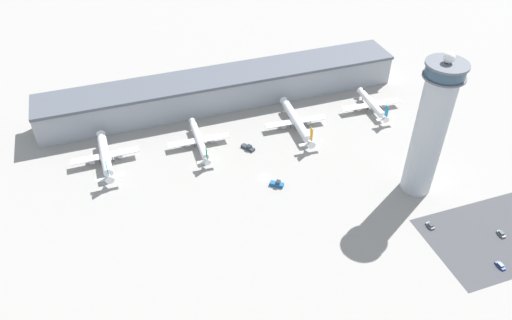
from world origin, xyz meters
TOP-DOWN VIEW (x-y plane):
  - ground_plane at (0.00, 0.00)m, footprint 1000.00×1000.00m
  - terminal_building at (0.00, 70.00)m, footprint 202.53×25.00m
  - control_tower at (63.32, -28.98)m, footprint 17.02×17.02m
  - parking_lot_surface at (81.22, -66.45)m, footprint 64.00×40.00m
  - airplane_gate_alpha at (-69.71, 35.76)m, footprint 32.56×38.54m
  - airplane_gate_bravo at (-23.17, 34.21)m, footprint 31.47×37.79m
  - airplane_gate_charlie at (29.90, 33.37)m, footprint 33.79×44.33m
  - airplane_gate_delta at (76.71, 35.38)m, footprint 34.88×32.70m
  - service_truck_catering at (3.41, -7.09)m, footprint 6.59×5.86m
  - service_truck_fuel at (-0.46, 23.95)m, footprint 6.13×7.81m
  - car_yellow_taxi at (69.00, -79.81)m, footprint 1.97×4.45m
  - car_navy_sedan at (80.74, -66.29)m, footprint 1.87×4.12m
  - car_blue_compact at (55.57, -52.61)m, footprint 2.04×4.25m

SIDE VIEW (x-z plane):
  - ground_plane at x=0.00m, z-range 0.00..0.00m
  - parking_lot_surface at x=81.22m, z-range 0.00..0.01m
  - car_yellow_taxi at x=69.00m, z-range -0.16..1.23m
  - car_navy_sedan at x=80.74m, z-range -0.18..1.41m
  - car_blue_compact at x=55.57m, z-range -0.18..1.41m
  - service_truck_fuel at x=-0.46m, z-range -0.38..2.08m
  - service_truck_catering at x=3.41m, z-range -0.46..2.55m
  - airplane_gate_bravo at x=-23.17m, z-range -1.95..9.41m
  - airplane_gate_delta at x=76.71m, z-range -2.14..9.93m
  - airplane_gate_charlie at x=29.90m, z-range -2.70..11.10m
  - airplane_gate_alpha at x=-69.71m, z-range -2.43..11.73m
  - terminal_building at x=0.00m, z-range 0.10..18.52m
  - control_tower at x=63.32m, z-range -0.84..67.74m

